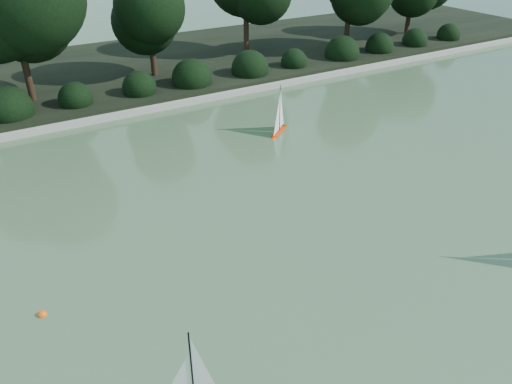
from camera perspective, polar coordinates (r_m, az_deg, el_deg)
ground at (r=8.47m, az=10.44°, el=-9.85°), size 80.00×80.00×0.00m
pond_coping at (r=15.38m, az=-11.73°, el=9.42°), size 40.00×0.35×0.18m
far_bank at (r=19.01m, az=-16.08°, el=13.05°), size 40.00×8.00×0.30m
tree_line at (r=17.36m, az=-11.60°, el=20.53°), size 26.31×3.93×4.39m
shrub_hedge at (r=16.07m, az=-13.01°, el=11.54°), size 29.10×1.10×1.10m
sailboat_orange at (r=13.46m, az=2.55°, el=7.59°), size 0.87×0.73×1.38m
race_buoy at (r=8.38m, az=-23.20°, el=-12.78°), size 0.15×0.15×0.15m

